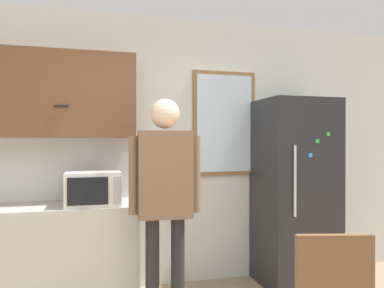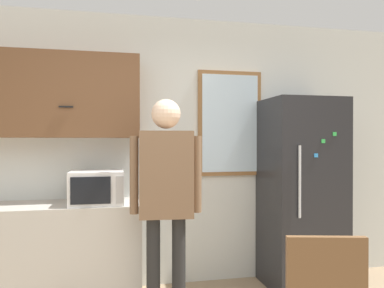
# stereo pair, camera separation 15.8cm
# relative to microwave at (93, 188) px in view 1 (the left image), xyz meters

# --- Properties ---
(back_wall) EXTENTS (6.00, 0.06, 2.70)m
(back_wall) POSITION_rel_microwave_xyz_m (0.60, 0.37, 0.31)
(back_wall) COLOR silver
(back_wall) RESTS_ON ground_plane
(counter) EXTENTS (1.98, 0.57, 0.89)m
(counter) POSITION_rel_microwave_xyz_m (-0.61, 0.05, -0.59)
(counter) COLOR #BCB7AD
(counter) RESTS_ON ground_plane
(upper_cabinets) EXTENTS (1.98, 0.33, 0.77)m
(upper_cabinets) POSITION_rel_microwave_xyz_m (-0.61, 0.18, 0.82)
(upper_cabinets) COLOR brown
(microwave) EXTENTS (0.46, 0.43, 0.29)m
(microwave) POSITION_rel_microwave_xyz_m (0.00, 0.00, 0.00)
(microwave) COLOR white
(microwave) RESTS_ON counter
(person) EXTENTS (0.58, 0.25, 1.78)m
(person) POSITION_rel_microwave_xyz_m (0.56, -0.43, 0.06)
(person) COLOR black
(person) RESTS_ON ground_plane
(refrigerator) EXTENTS (0.71, 0.67, 1.87)m
(refrigerator) POSITION_rel_microwave_xyz_m (1.98, 0.01, -0.11)
(refrigerator) COLOR #232326
(refrigerator) RESTS_ON ground_plane
(window) EXTENTS (0.68, 0.05, 1.09)m
(window) POSITION_rel_microwave_xyz_m (1.33, 0.33, 0.60)
(window) COLOR olive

